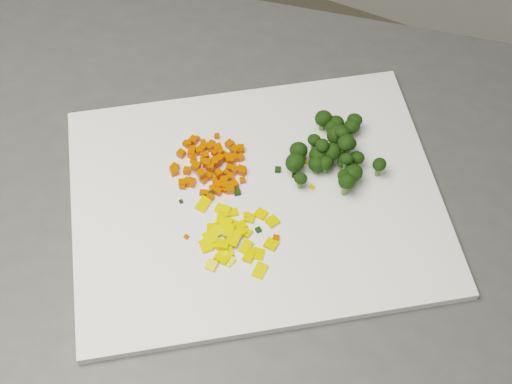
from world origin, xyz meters
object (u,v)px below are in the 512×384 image
at_px(counter_block, 233,337).
at_px(carrot_pile, 209,160).
at_px(cutting_board, 256,199).
at_px(pepper_pile, 234,232).
at_px(broccoli_pile, 335,149).

relative_size(counter_block, carrot_pile, 10.49).
bearing_deg(cutting_board, pepper_pile, -89.22).
bearing_deg(carrot_pile, cutting_board, -11.95).
bearing_deg(pepper_pile, counter_block, 129.87).
height_order(counter_block, carrot_pile, carrot_pile).
bearing_deg(cutting_board, broccoli_pile, 54.21).
height_order(counter_block, cutting_board, cutting_board).
bearing_deg(carrot_pile, pepper_pile, -46.09).
distance_m(counter_block, carrot_pile, 0.48).
height_order(counter_block, broccoli_pile, broccoli_pile).
xyz_separation_m(cutting_board, carrot_pile, (-0.07, 0.02, 0.02)).
xyz_separation_m(counter_block, broccoli_pile, (0.10, 0.11, 0.49)).
relative_size(counter_block, pepper_pile, 9.05).
xyz_separation_m(cutting_board, pepper_pile, (0.00, -0.06, 0.01)).
distance_m(pepper_pile, broccoli_pile, 0.17).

